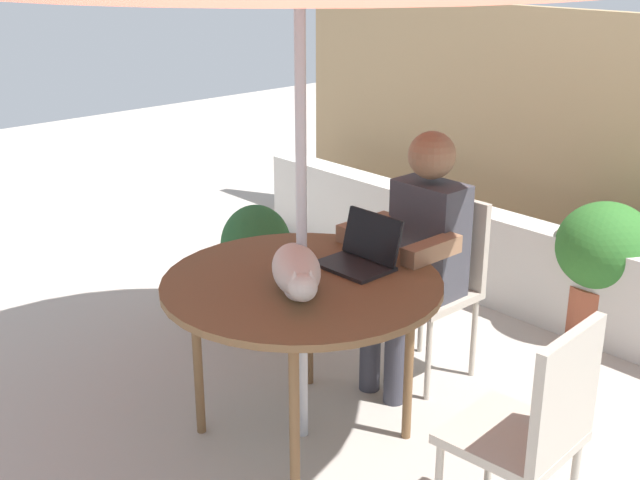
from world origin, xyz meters
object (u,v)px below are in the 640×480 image
Objects in this scene: patio_table at (302,292)px; chair_occupied at (439,272)px; cat at (297,272)px; potted_plant_near_fence at (256,254)px; person_seated at (419,247)px; chair_empty at (535,423)px; potted_plant_by_chair at (603,262)px; laptop at (363,251)px.

chair_occupied is at bearing 90.00° from patio_table.
patio_table is 2.13× the size of cat.
potted_plant_near_fence is (-1.16, 0.69, -0.43)m from cat.
person_seated is 1.13m from potted_plant_near_fence.
chair_empty reaches higher than potted_plant_by_chair.
chair_occupied reaches higher than potted_plant_by_chair.
potted_plant_by_chair is (1.42, 1.24, 0.04)m from potted_plant_near_fence.
potted_plant_near_fence is (-1.13, 0.29, -0.41)m from laptop.
cat is (0.03, -0.40, 0.02)m from laptop.
chair_empty is 2.22m from potted_plant_near_fence.
person_seated is 0.83m from cat.
chair_occupied is at bearing 90.00° from person_seated.
laptop is at bearing 168.26° from chair_empty.
laptop reaches higher than potted_plant_by_chair.
potted_plant_near_fence is (-1.08, -0.28, -0.14)m from chair_occupied.
laptop reaches higher than chair_empty.
potted_plant_by_chair is (0.34, 1.84, -0.26)m from patio_table.
potted_plant_by_chair is at bearing 41.08° from potted_plant_near_fence.
cat is at bearing -169.69° from chair_empty.
laptop is at bearing 81.04° from patio_table.
chair_occupied is at bearing -109.55° from potted_plant_by_chair.
chair_occupied is 0.72× the size of person_seated.
patio_table is 0.72m from person_seated.
chair_occupied is 0.23m from person_seated.
chair_empty is 1.06m from cat.
chair_empty is 1.65× the size of cat.
laptop is at bearing -85.20° from chair_occupied.
cat is at bearing -97.83° from potted_plant_by_chair.
chair_occupied is 1.00× the size of chair_empty.
laptop is at bearing -14.56° from potted_plant_near_fence.
laptop is (0.05, 0.31, 0.11)m from patio_table.
potted_plant_near_fence is 0.89× the size of potted_plant_by_chair.
chair_occupied is at bearing 143.79° from chair_empty.
chair_occupied is 1.19× the size of potted_plant_by_chair.
patio_table is at bearing -90.00° from chair_occupied.
cat reaches higher than potted_plant_by_chair.
chair_empty is at bearing -11.74° from laptop.
cat reaches higher than chair_occupied.
patio_table is 0.18m from cat.
chair_occupied is at bearing 94.42° from cat.
potted_plant_near_fence is 1.89m from potted_plant_by_chair.
chair_occupied is at bearing 14.57° from potted_plant_near_fence.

